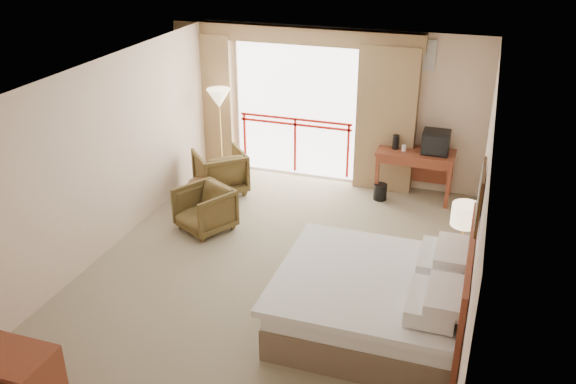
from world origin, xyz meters
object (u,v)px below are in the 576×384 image
(desk, at_px, (416,160))
(floor_lamp, at_px, (219,102))
(armchair_far, at_px, (222,191))
(wastebasket, at_px, (380,192))
(armchair_near, at_px, (206,229))
(bed, at_px, (376,300))
(table_lamp, at_px, (465,216))
(side_table, at_px, (203,191))
(nightstand, at_px, (458,268))
(tv, at_px, (436,142))

(desk, height_order, floor_lamp, floor_lamp)
(armchair_far, distance_m, floor_lamp, 1.56)
(wastebasket, relative_size, armchair_near, 0.37)
(desk, relative_size, armchair_near, 1.69)
(bed, distance_m, wastebasket, 3.50)
(bed, relative_size, floor_lamp, 1.30)
(bed, xyz_separation_m, floor_lamp, (-3.53, 3.52, 1.03))
(table_lamp, bearing_deg, wastebasket, 122.92)
(bed, relative_size, side_table, 4.24)
(wastebasket, height_order, armchair_near, armchair_near)
(nightstand, xyz_separation_m, armchair_near, (-3.77, 0.37, -0.26))
(table_lamp, bearing_deg, side_table, 167.42)
(floor_lamp, bearing_deg, bed, -44.94)
(armchair_near, distance_m, floor_lamp, 2.50)
(nightstand, distance_m, side_table, 4.20)
(table_lamp, bearing_deg, desk, 109.96)
(table_lamp, relative_size, floor_lamp, 0.38)
(bed, height_order, armchair_near, bed)
(wastebasket, distance_m, armchair_near, 3.01)
(bed, relative_size, armchair_near, 2.83)
(desk, distance_m, wastebasket, 0.79)
(desk, distance_m, armchair_far, 3.38)
(armchair_near, relative_size, floor_lamp, 0.46)
(desk, xyz_separation_m, armchair_far, (-3.19, -0.89, -0.65))
(desk, xyz_separation_m, wastebasket, (-0.51, -0.34, -0.51))
(armchair_far, height_order, floor_lamp, floor_lamp)
(table_lamp, bearing_deg, nightstand, -90.00)
(desk, height_order, armchair_near, desk)
(bed, xyz_separation_m, wastebasket, (-0.58, 3.44, -0.24))
(nightstand, bearing_deg, armchair_near, 176.86)
(table_lamp, bearing_deg, tv, 104.13)
(table_lamp, distance_m, tv, 2.57)
(wastebasket, distance_m, armchair_far, 2.75)
(tv, height_order, floor_lamp, floor_lamp)
(nightstand, bearing_deg, armchair_far, 159.80)
(wastebasket, height_order, armchair_far, armchair_far)
(nightstand, relative_size, armchair_near, 0.71)
(table_lamp, xyz_separation_m, floor_lamp, (-4.38, 2.29, 0.40))
(table_lamp, relative_size, tv, 1.42)
(desk, height_order, armchair_far, desk)
(desk, xyz_separation_m, armchair_near, (-2.84, -2.24, -0.65))
(desk, distance_m, floor_lamp, 3.54)
(desk, relative_size, side_table, 2.54)
(nightstand, bearing_deg, floor_lamp, 154.29)
(desk, relative_size, floor_lamp, 0.78)
(bed, xyz_separation_m, side_table, (-3.24, 2.14, -0.03))
(tv, bearing_deg, desk, 178.14)
(bed, xyz_separation_m, tv, (0.22, 3.72, 0.65))
(armchair_far, bearing_deg, bed, 96.61)
(floor_lamp, bearing_deg, tv, 3.10)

